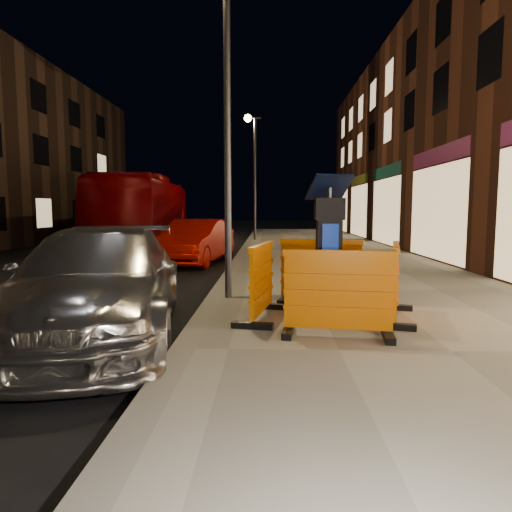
{
  "coord_description": "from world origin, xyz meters",
  "views": [
    {
      "loc": [
        0.97,
        -4.99,
        1.73
      ],
      "look_at": [
        0.8,
        1.0,
        1.1
      ],
      "focal_mm": 32.0,
      "sensor_mm": 36.0,
      "label": 1
    }
  ],
  "objects_px": {
    "parking_kiosk": "(329,252)",
    "barrier_back": "(321,272)",
    "barrier_kerbside": "(262,281)",
    "car_silver": "(101,334)",
    "bus_doubledecker": "(146,244)",
    "car_red": "(196,264)",
    "barrier_bldgside": "(395,282)",
    "barrier_front": "(338,294)"
  },
  "relations": [
    {
      "from": "parking_kiosk",
      "to": "barrier_back",
      "type": "bearing_deg",
      "value": 102.85
    },
    {
      "from": "barrier_kerbside",
      "to": "car_silver",
      "type": "relative_size",
      "value": 0.27
    },
    {
      "from": "bus_doubledecker",
      "to": "car_red",
      "type": "bearing_deg",
      "value": -68.4
    },
    {
      "from": "barrier_bldgside",
      "to": "bus_doubledecker",
      "type": "distance_m",
      "value": 17.05
    },
    {
      "from": "parking_kiosk",
      "to": "barrier_front",
      "type": "height_order",
      "value": "parking_kiosk"
    },
    {
      "from": "car_red",
      "to": "barrier_kerbside",
      "type": "bearing_deg",
      "value": -65.64
    },
    {
      "from": "barrier_back",
      "to": "barrier_front",
      "type": "bearing_deg",
      "value": -74.15
    },
    {
      "from": "barrier_kerbside",
      "to": "car_red",
      "type": "distance_m",
      "value": 7.97
    },
    {
      "from": "barrier_front",
      "to": "bus_doubledecker",
      "type": "xyz_separation_m",
      "value": [
        -6.77,
        16.14,
        -0.69
      ]
    },
    {
      "from": "car_silver",
      "to": "barrier_bldgside",
      "type": "bearing_deg",
      "value": -4.46
    },
    {
      "from": "barrier_front",
      "to": "barrier_back",
      "type": "bearing_deg",
      "value": 97.85
    },
    {
      "from": "barrier_front",
      "to": "car_red",
      "type": "xyz_separation_m",
      "value": [
        -3.13,
        8.58,
        -0.69
      ]
    },
    {
      "from": "barrier_kerbside",
      "to": "parking_kiosk",
      "type": "bearing_deg",
      "value": -79.15
    },
    {
      "from": "barrier_front",
      "to": "barrier_kerbside",
      "type": "xyz_separation_m",
      "value": [
        -0.95,
        0.95,
        0.0
      ]
    },
    {
      "from": "barrier_kerbside",
      "to": "car_silver",
      "type": "distance_m",
      "value": 2.35
    },
    {
      "from": "barrier_back",
      "to": "bus_doubledecker",
      "type": "height_order",
      "value": "bus_doubledecker"
    },
    {
      "from": "parking_kiosk",
      "to": "barrier_bldgside",
      "type": "xyz_separation_m",
      "value": [
        0.95,
        0.0,
        -0.43
      ]
    },
    {
      "from": "car_red",
      "to": "bus_doubledecker",
      "type": "xyz_separation_m",
      "value": [
        -3.64,
        7.56,
        0.0
      ]
    },
    {
      "from": "barrier_back",
      "to": "bus_doubledecker",
      "type": "relative_size",
      "value": 0.12
    },
    {
      "from": "barrier_front",
      "to": "bus_doubledecker",
      "type": "bearing_deg",
      "value": 120.62
    },
    {
      "from": "car_red",
      "to": "bus_doubledecker",
      "type": "bearing_deg",
      "value": 124.12
    },
    {
      "from": "car_silver",
      "to": "barrier_front",
      "type": "bearing_deg",
      "value": -19.94
    },
    {
      "from": "barrier_kerbside",
      "to": "car_red",
      "type": "bearing_deg",
      "value": 26.82
    },
    {
      "from": "barrier_back",
      "to": "bus_doubledecker",
      "type": "xyz_separation_m",
      "value": [
        -6.77,
        14.24,
        -0.69
      ]
    },
    {
      "from": "barrier_kerbside",
      "to": "bus_doubledecker",
      "type": "relative_size",
      "value": 0.12
    },
    {
      "from": "car_silver",
      "to": "bus_doubledecker",
      "type": "relative_size",
      "value": 0.44
    },
    {
      "from": "car_red",
      "to": "barrier_bldgside",
      "type": "bearing_deg",
      "value": -53.46
    },
    {
      "from": "parking_kiosk",
      "to": "barrier_front",
      "type": "relative_size",
      "value": 1.4
    },
    {
      "from": "barrier_front",
      "to": "barrier_kerbside",
      "type": "distance_m",
      "value": 1.34
    },
    {
      "from": "car_silver",
      "to": "car_red",
      "type": "relative_size",
      "value": 1.19
    },
    {
      "from": "barrier_front",
      "to": "car_red",
      "type": "height_order",
      "value": "barrier_front"
    },
    {
      "from": "barrier_front",
      "to": "barrier_bldgside",
      "type": "xyz_separation_m",
      "value": [
        0.95,
        0.95,
        0.0
      ]
    },
    {
      "from": "parking_kiosk",
      "to": "barrier_back",
      "type": "distance_m",
      "value": 1.04
    },
    {
      "from": "barrier_bldgside",
      "to": "barrier_kerbside",
      "type": "bearing_deg",
      "value": 104.85
    },
    {
      "from": "parking_kiosk",
      "to": "car_silver",
      "type": "bearing_deg",
      "value": -160.17
    },
    {
      "from": "barrier_bldgside",
      "to": "car_red",
      "type": "relative_size",
      "value": 0.33
    },
    {
      "from": "parking_kiosk",
      "to": "barrier_front",
      "type": "bearing_deg",
      "value": -77.15
    },
    {
      "from": "barrier_back",
      "to": "barrier_kerbside",
      "type": "height_order",
      "value": "same"
    },
    {
      "from": "parking_kiosk",
      "to": "bus_doubledecker",
      "type": "height_order",
      "value": "parking_kiosk"
    },
    {
      "from": "parking_kiosk",
      "to": "barrier_bldgside",
      "type": "height_order",
      "value": "parking_kiosk"
    },
    {
      "from": "barrier_bldgside",
      "to": "car_silver",
      "type": "relative_size",
      "value": 0.27
    },
    {
      "from": "barrier_kerbside",
      "to": "car_red",
      "type": "relative_size",
      "value": 0.33
    }
  ]
}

